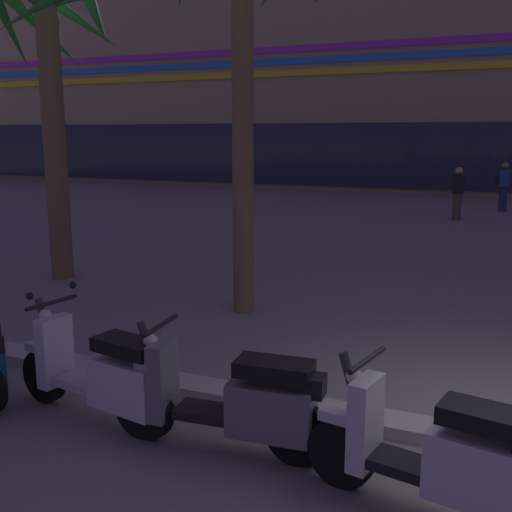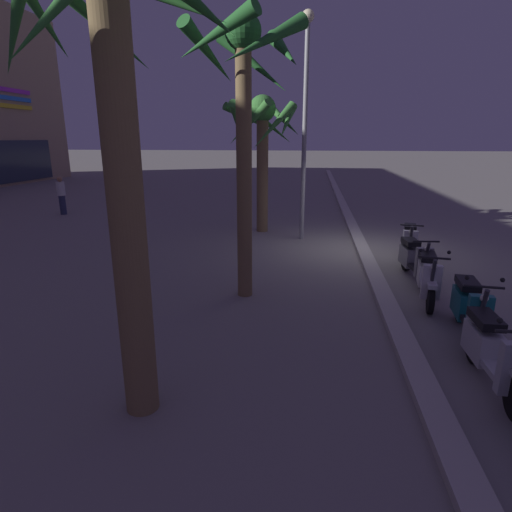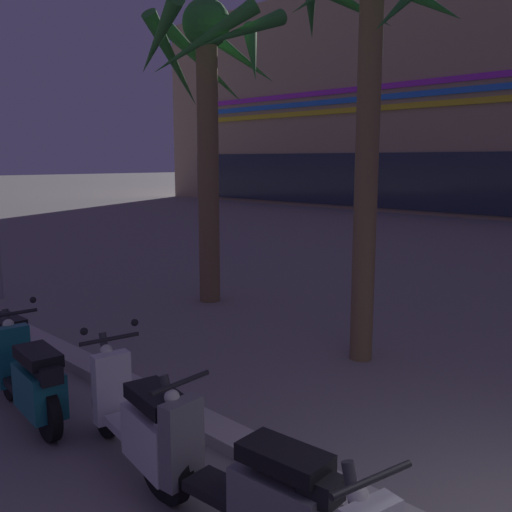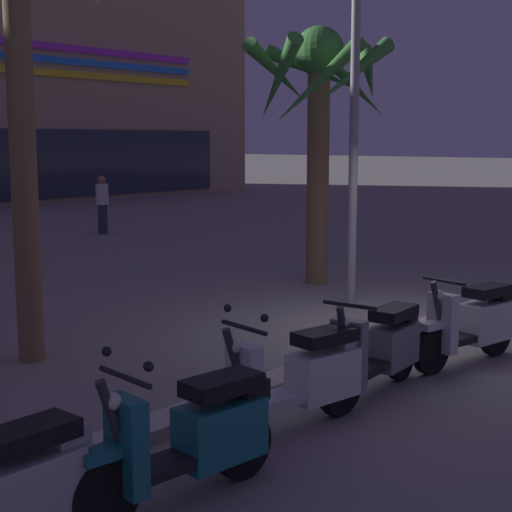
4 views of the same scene
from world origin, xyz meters
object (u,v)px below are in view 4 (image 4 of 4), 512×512
pedestrian_by_palm_tree (102,204)px  street_lamp (356,40)px  scooter_white_tail_end (473,323)px  scooter_white_last_in_row (300,378)px  palm_tree_far_corner (321,95)px  scooter_grey_second_in_line (379,349)px  scooter_teal_gap_after_mid (193,437)px  palm_tree_by_mall_entrance (17,4)px

pedestrian_by_palm_tree → street_lamp: bearing=-107.1°
scooter_white_tail_end → scooter_white_last_in_row: bearing=174.8°
scooter_white_tail_end → palm_tree_far_corner: size_ratio=0.38×
scooter_grey_second_in_line → scooter_white_last_in_row: bearing=179.2°
scooter_white_last_in_row → scooter_white_tail_end: bearing=-5.2°
palm_tree_far_corner → street_lamp: bearing=-126.7°
scooter_white_tail_end → pedestrian_by_palm_tree: 14.07m
scooter_white_tail_end → scooter_teal_gap_after_mid: bearing=179.9°
scooter_white_last_in_row → pedestrian_by_palm_tree: bearing=58.2°
palm_tree_far_corner → pedestrian_by_palm_tree: size_ratio=2.82×
palm_tree_far_corner → street_lamp: size_ratio=0.68×
scooter_grey_second_in_line → palm_tree_far_corner: bearing=41.7°
scooter_white_tail_end → palm_tree_by_mall_entrance: size_ratio=0.32×
street_lamp → pedestrian_by_palm_tree: bearing=72.9°
scooter_grey_second_in_line → palm_tree_by_mall_entrance: bearing=114.1°
scooter_white_last_in_row → palm_tree_by_mall_entrance: bearing=95.3°
scooter_white_tail_end → palm_tree_by_mall_entrance: (-3.28, 3.93, 3.56)m
scooter_white_last_in_row → scooter_grey_second_in_line: (1.31, -0.02, -0.01)m
street_lamp → palm_tree_far_corner: bearing=53.3°
scooter_teal_gap_after_mid → street_lamp: bearing=24.4°
scooter_white_tail_end → pedestrian_by_palm_tree: (5.05, 13.13, 0.37)m
scooter_white_last_in_row → scooter_white_tail_end: 2.95m
scooter_teal_gap_after_mid → street_lamp: street_lamp is taller
scooter_teal_gap_after_mid → scooter_white_tail_end: (4.52, -0.01, 0.01)m
scooter_white_last_in_row → street_lamp: street_lamp is taller
scooter_grey_second_in_line → palm_tree_by_mall_entrance: size_ratio=0.35×
scooter_grey_second_in_line → pedestrian_by_palm_tree: (6.67, 12.89, 0.39)m
street_lamp → scooter_white_last_in_row: bearing=-151.1°
scooter_white_last_in_row → scooter_grey_second_in_line: scooter_white_last_in_row is taller
scooter_teal_gap_after_mid → scooter_white_last_in_row: bearing=9.1°
palm_tree_by_mall_entrance → scooter_grey_second_in_line: bearing=-65.9°
palm_tree_by_mall_entrance → scooter_teal_gap_after_mid: bearing=-107.6°
scooter_teal_gap_after_mid → palm_tree_by_mall_entrance: (1.25, 3.92, 3.57)m
palm_tree_far_corner → pedestrian_by_palm_tree: bearing=76.5°
scooter_teal_gap_after_mid → scooter_white_last_in_row: size_ratio=0.94×
scooter_teal_gap_after_mid → pedestrian_by_palm_tree: bearing=53.9°
scooter_white_last_in_row → scooter_grey_second_in_line: bearing=-0.8°
palm_tree_by_mall_entrance → palm_tree_far_corner: palm_tree_by_mall_entrance is taller
palm_tree_far_corner → pedestrian_by_palm_tree: 9.41m
palm_tree_far_corner → scooter_white_tail_end: bearing=-124.2°
scooter_grey_second_in_line → street_lamp: street_lamp is taller
palm_tree_far_corner → pedestrian_by_palm_tree: palm_tree_far_corner is taller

